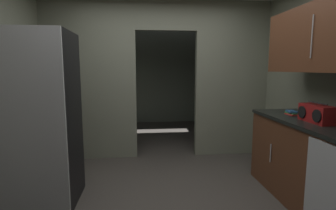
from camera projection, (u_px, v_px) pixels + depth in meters
ground at (170, 204)px, 2.88m from camera, size 20.00×20.00×0.00m
kitchen_partition at (157, 76)px, 4.32m from camera, size 3.68×0.12×2.57m
adjoining_room_shell at (153, 77)px, 6.31m from camera, size 3.68×2.95×2.57m
refrigerator at (34, 120)px, 2.80m from camera, size 0.84×0.73×1.86m
lower_cabinet_run at (319, 167)px, 2.70m from camera, size 0.63×1.93×0.93m
dishwasher at (328, 197)px, 2.15m from camera, size 0.02×0.56×0.87m
upper_cabinet_counterside at (330, 37)px, 2.52m from camera, size 0.36×1.74×0.68m
boombox at (317, 114)px, 2.68m from camera, size 0.17×0.40×0.21m
book_stack at (292, 113)px, 3.13m from camera, size 0.13×0.17×0.05m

